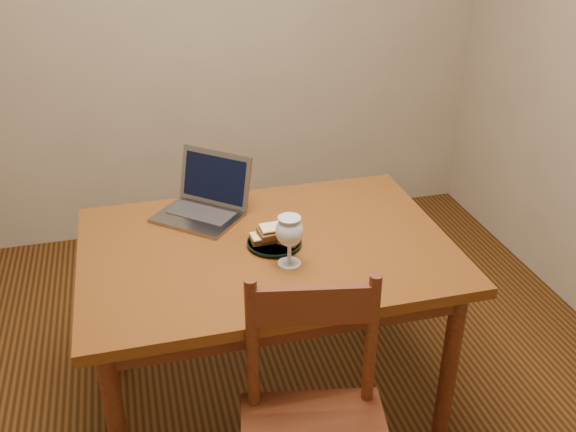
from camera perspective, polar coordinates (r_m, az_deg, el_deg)
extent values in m
cube|color=black|center=(2.70, -1.52, -16.84)|extent=(3.20, 3.20, 0.02)
cube|color=gray|center=(3.55, -8.12, 18.21)|extent=(3.20, 0.02, 2.60)
cube|color=#441E0B|center=(2.28, -1.91, -2.99)|extent=(1.30, 0.90, 0.04)
cylinder|color=#401B0D|center=(2.40, 14.09, -13.15)|extent=(0.06, 0.06, 0.70)
cylinder|color=#401B0D|center=(2.76, -15.26, -7.15)|extent=(0.06, 0.06, 0.70)
cylinder|color=#401B0D|center=(2.93, 7.51, -4.05)|extent=(0.06, 0.06, 0.70)
cube|color=#401B0D|center=(1.83, 2.23, -7.90)|extent=(0.35, 0.10, 0.12)
cylinder|color=black|center=(2.27, -1.23, -2.43)|extent=(0.19, 0.19, 0.02)
cube|color=slate|center=(2.46, -8.08, -0.15)|extent=(0.37, 0.36, 0.01)
cube|color=slate|center=(2.51, -6.49, 3.40)|extent=(0.27, 0.25, 0.21)
cube|color=black|center=(2.51, -6.49, 3.40)|extent=(0.23, 0.21, 0.17)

